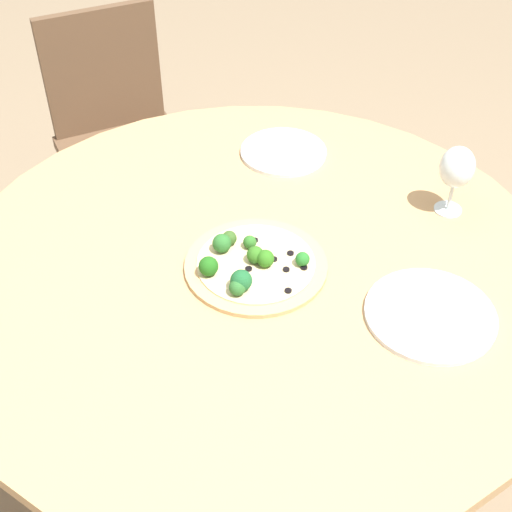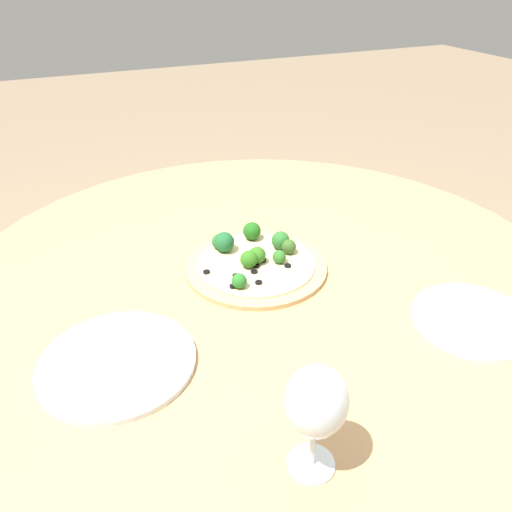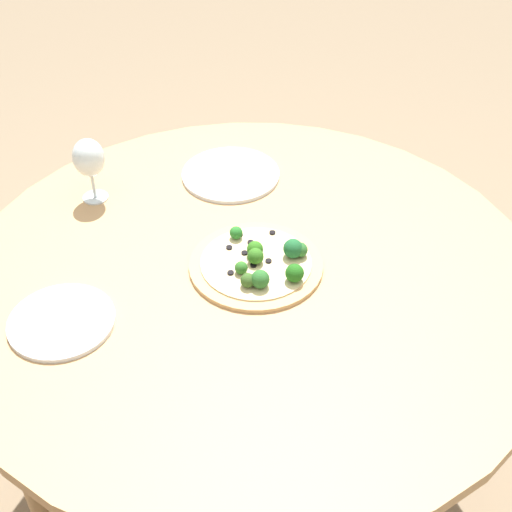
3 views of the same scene
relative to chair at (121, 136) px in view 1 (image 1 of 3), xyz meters
name	(u,v)px [view 1 (image 1 of 3)]	position (x,y,z in m)	size (l,w,h in m)	color
ground_plane	(255,462)	(1.00, -0.24, -0.46)	(12.00, 12.00, 0.00)	#847056
dining_table	(254,283)	(1.00, -0.24, 0.22)	(1.27, 1.27, 0.74)	tan
chair	(121,136)	(0.00, 0.00, 0.00)	(0.48, 0.48, 0.85)	brown
pizza	(252,264)	(1.02, -0.26, 0.29)	(0.29, 0.29, 0.06)	tan
wine_glass	(457,169)	(1.14, 0.20, 0.39)	(0.08, 0.08, 0.16)	silver
plate_near	(283,152)	(0.73, 0.07, 0.28)	(0.21, 0.21, 0.01)	silver
plate_far	(430,315)	(1.33, -0.08, 0.28)	(0.25, 0.25, 0.01)	silver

